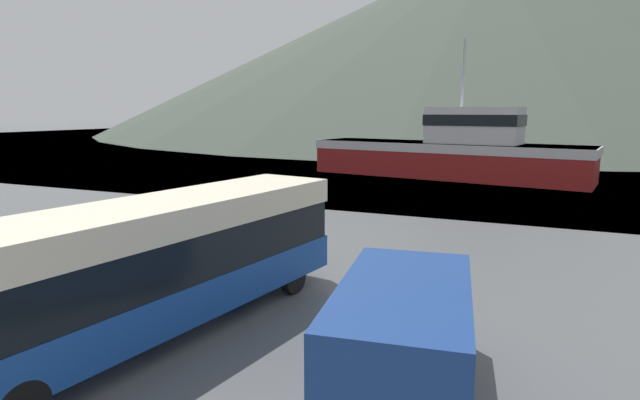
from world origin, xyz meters
name	(u,v)px	position (x,y,z in m)	size (l,w,h in m)	color
water_surface	(503,132)	(0.00, 144.62, 0.00)	(240.00, 240.00, 0.00)	#475B6B
hill_backdrop	(487,41)	(-6.05, 150.94, 24.79)	(204.26, 204.26, 49.58)	#424C42
tour_bus	(161,260)	(-0.78, 9.03, 1.79)	(4.30, 11.16, 3.18)	#194799
delivery_van	(406,343)	(5.33, 7.92, 1.35)	(2.73, 5.99, 2.56)	navy
fishing_boat	(451,151)	(1.19, 40.98, 2.12)	(22.34, 8.70, 10.74)	maroon
storage_bin	(142,231)	(-6.64, 14.77, 0.66)	(1.31, 1.43, 1.30)	olive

